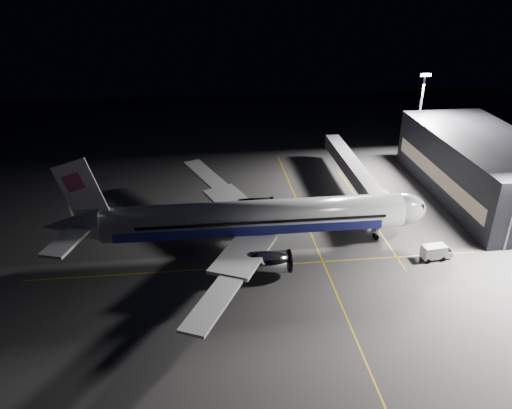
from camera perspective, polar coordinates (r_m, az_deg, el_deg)
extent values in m
plane|color=#4C4C4F|center=(82.52, -0.11, -4.74)|extent=(200.00, 200.00, 0.00)
cube|color=gold|center=(84.06, 6.70, -4.30)|extent=(0.25, 80.00, 0.01)
cube|color=gold|center=(77.48, 0.39, -7.02)|extent=(70.00, 0.25, 0.01)
cube|color=gold|center=(95.60, 12.43, -0.76)|extent=(0.25, 40.00, 0.01)
cylinder|color=silver|center=(79.90, -0.11, -1.49)|extent=(48.00, 5.60, 5.60)
ellipsoid|color=silver|center=(85.65, 16.06, -0.58)|extent=(8.96, 5.60, 5.60)
cube|color=black|center=(86.10, 17.56, 0.10)|extent=(2.20, 3.40, 0.90)
cone|color=silver|center=(82.01, -20.33, -2.27)|extent=(9.00, 5.49, 5.49)
cube|color=navy|center=(82.67, -1.01, -1.18)|extent=(42.24, 0.25, 1.50)
cube|color=navy|center=(77.81, -0.61, -3.07)|extent=(42.24, 0.25, 1.50)
cube|color=silver|center=(87.51, -2.32, -0.06)|extent=(11.36, 15.23, 1.53)
cube|color=silver|center=(73.59, -1.35, -5.60)|extent=(11.36, 15.23, 1.53)
cube|color=silver|center=(98.35, -5.81, 3.49)|extent=(8.57, 13.22, 1.31)
cube|color=silver|center=(62.63, -4.93, -11.23)|extent=(8.57, 13.22, 1.31)
cube|color=silver|center=(86.25, -19.34, -0.43)|extent=(6.20, 9.67, 0.45)
cube|color=silver|center=(77.34, -20.79, -3.90)|extent=(6.20, 9.67, 0.45)
cube|color=white|center=(78.95, -19.38, 1.56)|extent=(7.53, 0.40, 10.28)
cube|color=#C94483|center=(78.59, -20.10, 2.45)|extent=(3.22, 0.55, 3.22)
cylinder|color=#B7B7BF|center=(89.22, 0.01, -0.31)|extent=(5.60, 3.40, 3.40)
cylinder|color=#B7B7BF|center=(73.73, 1.61, -6.59)|extent=(5.60, 3.40, 3.40)
cylinder|color=#9999A0|center=(86.29, 13.57, -3.10)|extent=(0.26, 0.26, 2.50)
cylinder|color=black|center=(86.68, 13.51, -3.56)|extent=(0.90, 0.70, 0.90)
cylinder|color=#9999A0|center=(85.36, -2.43, -2.65)|extent=(0.26, 0.26, 2.50)
cylinder|color=#9999A0|center=(77.98, -1.96, -5.71)|extent=(0.26, 0.26, 2.50)
cylinder|color=black|center=(85.71, -2.43, -3.06)|extent=(1.10, 1.60, 1.10)
cylinder|color=black|center=(78.36, -1.95, -6.14)|extent=(1.10, 1.60, 1.10)
cube|color=black|center=(106.44, 24.45, 3.82)|extent=(18.00, 40.00, 12.00)
cube|color=brown|center=(102.52, 19.98, 3.21)|extent=(0.15, 36.00, 3.00)
cube|color=#B2B2B7|center=(102.37, 10.97, 4.09)|extent=(3.00, 33.90, 2.80)
cube|color=#B2B2B7|center=(88.73, 13.84, 0.18)|extent=(3.60, 3.20, 3.40)
cylinder|color=#9999A0|center=(90.08, 13.64, -1.56)|extent=(0.70, 0.70, 3.10)
cylinder|color=black|center=(89.90, 13.74, -2.50)|extent=(0.70, 0.30, 0.70)
cylinder|color=black|center=(91.38, 13.38, -1.96)|extent=(0.70, 0.30, 0.70)
cylinder|color=#59595E|center=(117.44, 18.06, 8.98)|extent=(0.44, 0.44, 20.00)
cube|color=#59595E|center=(114.99, 18.79, 13.87)|extent=(2.40, 0.50, 0.80)
cube|color=white|center=(114.68, 18.86, 13.82)|extent=(2.20, 0.15, 0.60)
cube|color=silver|center=(83.11, 19.64, -5.07)|extent=(3.87, 2.24, 2.03)
cube|color=silver|center=(84.52, 20.87, -5.18)|extent=(1.66, 1.91, 1.11)
cube|color=black|center=(84.29, 20.92, -4.91)|extent=(1.27, 1.68, 0.46)
cylinder|color=black|center=(84.97, 19.95, -5.23)|extent=(0.76, 0.31, 0.74)
cylinder|color=black|center=(83.62, 20.63, -5.90)|extent=(0.76, 0.31, 0.74)
cylinder|color=black|center=(83.69, 18.44, -5.49)|extent=(0.76, 0.31, 0.74)
cylinder|color=black|center=(82.32, 19.10, -6.17)|extent=(0.76, 0.31, 0.74)
cube|color=black|center=(90.32, -3.42, -1.29)|extent=(2.80, 2.30, 1.11)
cube|color=black|center=(89.99, -3.44, -0.90)|extent=(1.31, 1.31, 0.60)
sphere|color=#FFF2CC|center=(89.50, -3.50, -1.57)|extent=(0.26, 0.26, 0.26)
sphere|color=#FFF2CC|center=(89.88, -2.92, -1.43)|extent=(0.26, 0.26, 0.26)
cylinder|color=black|center=(91.55, -3.14, -1.20)|extent=(0.64, 0.43, 0.60)
cylinder|color=black|center=(90.18, -2.66, -1.64)|extent=(0.64, 0.43, 0.60)
cylinder|color=black|center=(90.89, -4.16, -1.45)|extent=(0.64, 0.43, 0.60)
cylinder|color=black|center=(89.51, -3.70, -1.90)|extent=(0.64, 0.43, 0.60)
cone|color=#FE540A|center=(94.28, -0.96, -0.32)|extent=(0.36, 0.36, 0.54)
cone|color=#FE540A|center=(85.60, -2.01, -3.27)|extent=(0.42, 0.42, 0.64)
cone|color=#FE540A|center=(94.27, -4.14, -0.36)|extent=(0.42, 0.42, 0.63)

